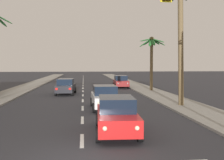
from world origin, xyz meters
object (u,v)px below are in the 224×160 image
object	(u,v)px
traffic_signal_mast	(173,6)
sedan_lead_at_stop_bar	(116,115)
sedan_third_in_queue	(105,97)
sedan_oncoming_far	(66,86)
palm_right_second	(180,21)
sedan_parked_nearest_kerb	(121,82)
palm_right_third	(152,51)

from	to	relation	value
traffic_signal_mast	sedan_lead_at_stop_bar	world-z (taller)	traffic_signal_mast
sedan_third_in_queue	sedan_lead_at_stop_bar	bearing A→B (deg)	-90.02
sedan_oncoming_far	palm_right_second	bearing A→B (deg)	-45.72
sedan_parked_nearest_kerb	palm_right_second	xyz separation A→B (m)	(2.06, -16.46, 5.57)
sedan_lead_at_stop_bar	sedan_oncoming_far	bearing A→B (deg)	101.91
traffic_signal_mast	palm_right_second	xyz separation A→B (m)	(4.07, 9.84, 1.18)
palm_right_second	palm_right_third	xyz separation A→B (m)	(0.87, 11.28, -1.65)
sedan_lead_at_stop_bar	sedan_oncoming_far	xyz separation A→B (m)	(-3.42, 16.20, 0.00)
palm_right_third	traffic_signal_mast	bearing A→B (deg)	-103.15
palm_right_third	palm_right_second	bearing A→B (deg)	-94.40
palm_right_third	sedan_parked_nearest_kerb	bearing A→B (deg)	119.49
sedan_lead_at_stop_bar	traffic_signal_mast	bearing A→B (deg)	-61.64
sedan_oncoming_far	palm_right_second	size ratio (longest dim) A/B	0.48
sedan_lead_at_stop_bar	sedan_parked_nearest_kerb	world-z (taller)	same
sedan_lead_at_stop_bar	sedan_third_in_queue	size ratio (longest dim) A/B	1.01
sedan_parked_nearest_kerb	palm_right_third	world-z (taller)	palm_right_third
traffic_signal_mast	palm_right_third	distance (m)	21.70
traffic_signal_mast	palm_right_second	world-z (taller)	palm_right_second
traffic_signal_mast	sedan_parked_nearest_kerb	xyz separation A→B (m)	(2.00, 26.31, -4.40)
traffic_signal_mast	sedan_parked_nearest_kerb	distance (m)	26.75
sedan_parked_nearest_kerb	palm_right_second	size ratio (longest dim) A/B	0.48
palm_right_second	sedan_oncoming_far	bearing A→B (deg)	134.28
sedan_parked_nearest_kerb	palm_right_third	bearing A→B (deg)	-60.51
traffic_signal_mast	palm_right_second	size ratio (longest dim) A/B	1.20
traffic_signal_mast	sedan_oncoming_far	distance (m)	20.28
traffic_signal_mast	sedan_third_in_queue	size ratio (longest dim) A/B	2.52
sedan_third_in_queue	palm_right_third	xyz separation A→B (m)	(6.53, 11.51, 3.92)
sedan_oncoming_far	palm_right_second	distance (m)	14.15
traffic_signal_mast	sedan_oncoming_far	bearing A→B (deg)	104.67
traffic_signal_mast	sedan_parked_nearest_kerb	world-z (taller)	traffic_signal_mast
sedan_lead_at_stop_bar	sedan_parked_nearest_kerb	distance (m)	23.62
sedan_third_in_queue	sedan_parked_nearest_kerb	size ratio (longest dim) A/B	1.00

